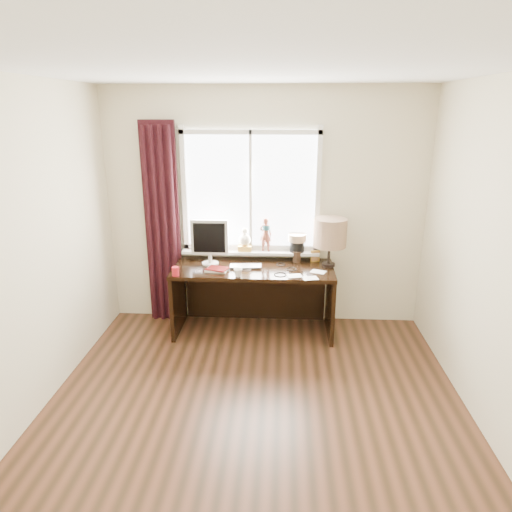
# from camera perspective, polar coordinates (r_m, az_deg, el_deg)

# --- Properties ---
(floor) EXTENTS (3.50, 4.00, 0.00)m
(floor) POSITION_cam_1_polar(r_m,az_deg,el_deg) (3.77, -0.38, -20.79)
(floor) COLOR #5A311E
(floor) RESTS_ON ground
(ceiling) EXTENTS (3.50, 4.00, 0.00)m
(ceiling) POSITION_cam_1_polar(r_m,az_deg,el_deg) (2.95, -0.50, 22.68)
(ceiling) COLOR white
(ceiling) RESTS_ON wall_back
(wall_back) EXTENTS (3.50, 0.00, 2.60)m
(wall_back) POSITION_cam_1_polar(r_m,az_deg,el_deg) (5.05, 1.07, 5.86)
(wall_back) COLOR beige
(wall_back) RESTS_ON ground
(wall_left) EXTENTS (0.00, 4.00, 2.60)m
(wall_left) POSITION_cam_1_polar(r_m,az_deg,el_deg) (3.67, -28.82, -1.06)
(wall_left) COLOR beige
(wall_left) RESTS_ON ground
(laptop) EXTENTS (0.35, 0.23, 0.03)m
(laptop) POSITION_cam_1_polar(r_m,az_deg,el_deg) (4.83, -1.27, -1.30)
(laptop) COLOR silver
(laptop) RESTS_ON desk
(mug) EXTENTS (0.12, 0.11, 0.09)m
(mug) POSITION_cam_1_polar(r_m,az_deg,el_deg) (4.57, -2.27, -2.06)
(mug) COLOR white
(mug) RESTS_ON desk
(red_cup) EXTENTS (0.07, 0.07, 0.09)m
(red_cup) POSITION_cam_1_polar(r_m,az_deg,el_deg) (4.66, -10.04, -1.90)
(red_cup) COLOR #AA141D
(red_cup) RESTS_ON desk
(window) EXTENTS (1.52, 0.20, 1.40)m
(window) POSITION_cam_1_polar(r_m,az_deg,el_deg) (5.00, -0.43, 5.85)
(window) COLOR white
(window) RESTS_ON ground
(curtain) EXTENTS (0.38, 0.09, 2.25)m
(curtain) POSITION_cam_1_polar(r_m,az_deg,el_deg) (5.17, -11.65, 3.67)
(curtain) COLOR black
(curtain) RESTS_ON floor
(desk) EXTENTS (1.70, 0.70, 0.75)m
(desk) POSITION_cam_1_polar(r_m,az_deg,el_deg) (5.02, -0.25, -3.68)
(desk) COLOR black
(desk) RESTS_ON floor
(monitor) EXTENTS (0.40, 0.18, 0.49)m
(monitor) POSITION_cam_1_polar(r_m,az_deg,el_deg) (4.89, -5.83, 2.08)
(monitor) COLOR beige
(monitor) RESTS_ON desk
(notebook_stack) EXTENTS (0.25, 0.20, 0.03)m
(notebook_stack) POSITION_cam_1_polar(r_m,az_deg,el_deg) (4.76, -4.91, -1.67)
(notebook_stack) COLOR beige
(notebook_stack) RESTS_ON desk
(brush_holder) EXTENTS (0.09, 0.09, 0.25)m
(brush_holder) POSITION_cam_1_polar(r_m,az_deg,el_deg) (5.02, 5.15, -0.05)
(brush_holder) COLOR black
(brush_holder) RESTS_ON desk
(icon_frame) EXTENTS (0.10, 0.04, 0.13)m
(icon_frame) POSITION_cam_1_polar(r_m,az_deg,el_deg) (5.04, 7.41, -0.01)
(icon_frame) COLOR gold
(icon_frame) RESTS_ON desk
(table_lamp) EXTENTS (0.35, 0.35, 0.52)m
(table_lamp) POSITION_cam_1_polar(r_m,az_deg,el_deg) (4.84, 9.24, 2.84)
(table_lamp) COLOR black
(table_lamp) RESTS_ON desk
(loose_papers) EXTENTS (0.42, 0.34, 0.00)m
(loose_papers) POSITION_cam_1_polar(r_m,az_deg,el_deg) (4.64, 6.48, -2.40)
(loose_papers) COLOR white
(loose_papers) RESTS_ON desk
(desk_cables) EXTENTS (0.27, 0.45, 0.01)m
(desk_cables) POSITION_cam_1_polar(r_m,az_deg,el_deg) (4.75, 3.50, -1.79)
(desk_cables) COLOR black
(desk_cables) RESTS_ON desk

